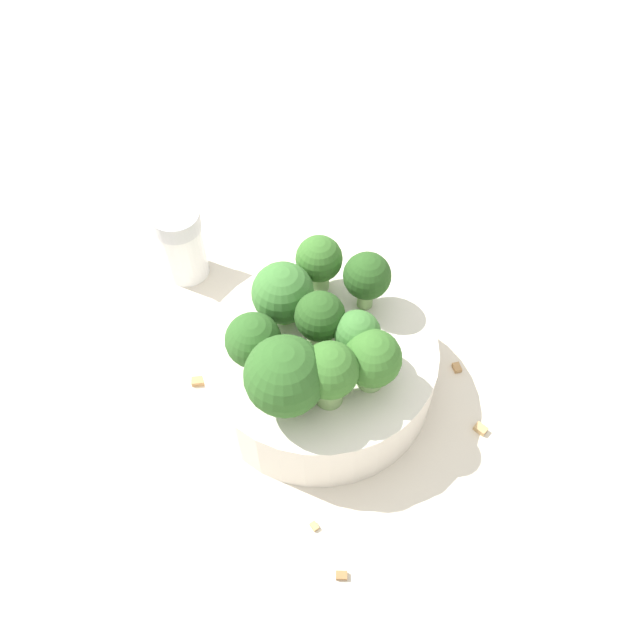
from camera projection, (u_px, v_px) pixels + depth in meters
name	position (u px, v px, depth m)	size (l,w,h in m)	color
ground_plane	(320.00, 384.00, 0.50)	(3.00, 3.00, 0.00)	beige
bowl	(320.00, 365.00, 0.48)	(0.18, 0.18, 0.05)	silver
broccoli_floret_0	(283.00, 294.00, 0.46)	(0.05, 0.05, 0.05)	#84AD66
broccoli_floret_1	(252.00, 337.00, 0.43)	(0.04, 0.04, 0.04)	#8EB770
broccoli_floret_2	(321.00, 320.00, 0.44)	(0.04, 0.04, 0.05)	#8EB770
broccoli_floret_3	(357.00, 335.00, 0.43)	(0.03, 0.03, 0.05)	#8EB770
broccoli_floret_4	(367.00, 277.00, 0.46)	(0.04, 0.04, 0.05)	#7A9E5B
broccoli_floret_5	(319.00, 261.00, 0.47)	(0.04, 0.04, 0.05)	#84AD66
broccoli_floret_6	(372.00, 360.00, 0.42)	(0.04, 0.04, 0.05)	#84AD66
broccoli_floret_7	(330.00, 373.00, 0.41)	(0.04, 0.04, 0.06)	#7A9E5B
broccoli_floret_8	(285.00, 377.00, 0.40)	(0.05, 0.05, 0.06)	#84AD66
pepper_shaker	(182.00, 244.00, 0.55)	(0.04, 0.04, 0.07)	silver
almond_crumb_0	(457.00, 366.00, 0.51)	(0.01, 0.01, 0.01)	#AD7F4C
almond_crumb_1	(198.00, 380.00, 0.50)	(0.01, 0.01, 0.01)	#AD7F4C
almond_crumb_2	(481.00, 427.00, 0.47)	(0.01, 0.01, 0.01)	tan
almond_crumb_3	(314.00, 525.00, 0.43)	(0.01, 0.00, 0.01)	tan
almond_crumb_4	(342.00, 575.00, 0.41)	(0.01, 0.01, 0.01)	olive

